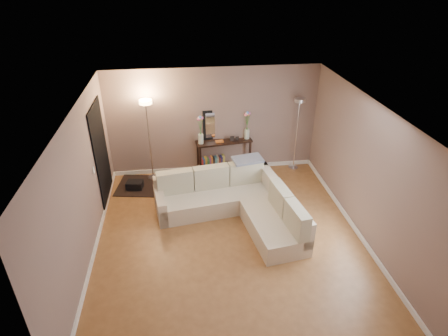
{
  "coord_description": "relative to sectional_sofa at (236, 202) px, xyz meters",
  "views": [
    {
      "loc": [
        -0.82,
        -5.56,
        4.65
      ],
      "look_at": [
        0.0,
        0.8,
        1.1
      ],
      "focal_mm": 30.0,
      "sensor_mm": 36.0,
      "label": 1
    }
  ],
  "objects": [
    {
      "name": "leaning_mirror",
      "position": [
        -0.03,
        2.06,
        0.88
      ],
      "size": [
        0.96,
        0.17,
        0.75
      ],
      "color": "black",
      "rests_on": "console_table"
    },
    {
      "name": "black_bag",
      "position": [
        -2.17,
        1.33,
        -0.26
      ],
      "size": [
        0.41,
        0.32,
        0.24
      ],
      "primitive_type": "cube",
      "rotation": [
        0.0,
        0.0,
        -0.17
      ],
      "color": "black",
      "rests_on": "charcoal_rug"
    },
    {
      "name": "baseboard_back",
      "position": [
        -0.24,
        2.0,
        -0.28
      ],
      "size": [
        5.0,
        0.03,
        0.1
      ],
      "primitive_type": "cube",
      "color": "white",
      "rests_on": "ground"
    },
    {
      "name": "throw_blanket",
      "position": [
        0.35,
        0.67,
        0.61
      ],
      "size": [
        0.7,
        0.49,
        0.08
      ],
      "primitive_type": "cube",
      "rotation": [
        0.1,
        0.0,
        0.2
      ],
      "color": "slate",
      "rests_on": "sectional_sofa"
    },
    {
      "name": "flower_vase_left",
      "position": [
        -0.57,
        1.82,
        0.8
      ],
      "size": [
        0.16,
        0.14,
        0.72
      ],
      "color": "silver",
      "rests_on": "console_table"
    },
    {
      "name": "wall_back",
      "position": [
        -0.24,
        2.03,
        0.97
      ],
      "size": [
        5.0,
        0.02,
        2.6
      ],
      "primitive_type": "cube",
      "color": "gray",
      "rests_on": "ground"
    },
    {
      "name": "floor_lamp_unlit",
      "position": [
        1.77,
        1.81,
        0.98
      ],
      "size": [
        0.31,
        0.31,
        1.86
      ],
      "color": "silver",
      "rests_on": "floor"
    },
    {
      "name": "switch_plate",
      "position": [
        -2.72,
        0.12,
        0.87
      ],
      "size": [
        0.02,
        0.08,
        0.12
      ],
      "primitive_type": "cube",
      "color": "white",
      "rests_on": "ground"
    },
    {
      "name": "floor",
      "position": [
        -0.24,
        -0.73,
        -0.33
      ],
      "size": [
        5.0,
        5.5,
        0.01
      ],
      "primitive_type": "cube",
      "color": "#986537",
      "rests_on": "ground"
    },
    {
      "name": "baseboard_right",
      "position": [
        2.24,
        -0.73,
        -0.28
      ],
      "size": [
        0.03,
        5.5,
        0.1
      ],
      "primitive_type": "cube",
      "color": "white",
      "rests_on": "ground"
    },
    {
      "name": "charcoal_rug",
      "position": [
        -1.94,
        1.4,
        -0.32
      ],
      "size": [
        1.44,
        1.18,
        0.02
      ],
      "primitive_type": "cube",
      "rotation": [
        0.0,
        0.0,
        -0.17
      ],
      "color": "black",
      "rests_on": "floor"
    },
    {
      "name": "flower_vase_right",
      "position": [
        0.56,
        1.97,
        0.8
      ],
      "size": [
        0.16,
        0.14,
        0.72
      ],
      "color": "silver",
      "rests_on": "console_table"
    },
    {
      "name": "wall_right",
      "position": [
        2.27,
        -0.73,
        0.97
      ],
      "size": [
        0.02,
        5.5,
        2.6
      ],
      "primitive_type": "cube",
      "color": "gray",
      "rests_on": "ground"
    },
    {
      "name": "floor_lamp_lit",
      "position": [
        -1.77,
        1.76,
        1.07
      ],
      "size": [
        0.32,
        0.32,
        1.99
      ],
      "color": "silver",
      "rests_on": "floor"
    },
    {
      "name": "sectional_sofa",
      "position": [
        0.0,
        0.0,
        0.0
      ],
      "size": [
        2.85,
        2.52,
        0.89
      ],
      "color": "beige",
      "rests_on": "floor"
    },
    {
      "name": "wall_front",
      "position": [
        -0.24,
        -3.49,
        0.97
      ],
      "size": [
        5.0,
        0.02,
        2.6
      ],
      "primitive_type": "cube",
      "color": "gray",
      "rests_on": "ground"
    },
    {
      "name": "wall_left",
      "position": [
        -2.75,
        -0.73,
        0.97
      ],
      "size": [
        0.02,
        5.5,
        2.6
      ],
      "primitive_type": "cube",
      "color": "gray",
      "rests_on": "ground"
    },
    {
      "name": "console_table",
      "position": [
        -0.09,
        1.88,
        0.14
      ],
      "size": [
        1.39,
        0.54,
        0.84
      ],
      "color": "black",
      "rests_on": "floor"
    },
    {
      "name": "baseboard_left",
      "position": [
        -2.73,
        -0.73,
        -0.28
      ],
      "size": [
        0.03,
        5.5,
        0.1
      ],
      "primitive_type": "cube",
      "color": "white",
      "rests_on": "ground"
    },
    {
      "name": "ceiling",
      "position": [
        -0.24,
        -0.73,
        2.28
      ],
      "size": [
        5.0,
        5.5,
        0.01
      ],
      "primitive_type": "cube",
      "color": "white",
      "rests_on": "ground"
    },
    {
      "name": "table_decor",
      "position": [
        -0.0,
        1.85,
        0.53
      ],
      "size": [
        0.58,
        0.15,
        0.14
      ],
      "color": "orange",
      "rests_on": "console_table"
    },
    {
      "name": "doorway",
      "position": [
        -2.72,
        0.97,
        0.77
      ],
      "size": [
        0.02,
        1.2,
        2.2
      ],
      "primitive_type": "cube",
      "color": "black",
      "rests_on": "ground"
    }
  ]
}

